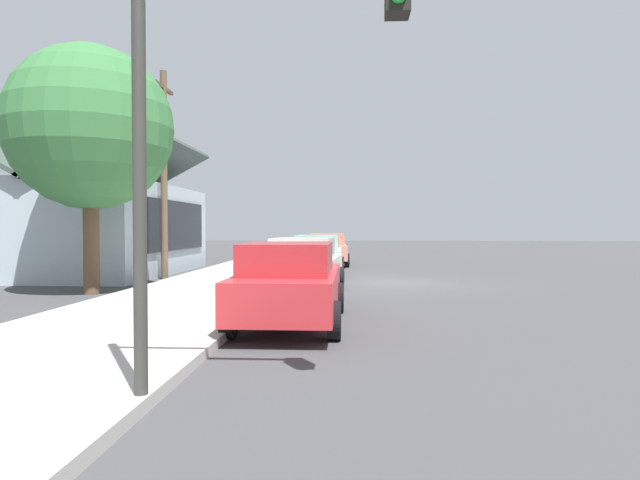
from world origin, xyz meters
TOP-DOWN VIEW (x-y plane):
  - ground_plane at (0.00, 0.00)m, footprint 120.00×120.00m
  - sidewalk_curb at (0.00, 5.60)m, footprint 60.00×4.20m
  - car_cherry at (-8.13, 2.62)m, footprint 4.74×1.99m
  - car_ivory at (-3.15, 2.77)m, footprint 4.46×2.18m
  - car_seafoam at (2.54, 2.77)m, footprint 4.67×2.09m
  - car_coral at (8.30, 2.66)m, footprint 4.64×2.25m
  - storefront_building at (3.00, 11.98)m, footprint 10.04×7.03m
  - shade_tree at (-3.63, 8.78)m, footprint 4.58×4.58m
  - traffic_light_main at (-13.03, 2.54)m, footprint 0.37×2.79m
  - utility_pole_wooden at (0.68, 8.20)m, footprint 1.80×0.24m
  - fire_hydrant_red at (-2.13, 4.20)m, footprint 0.22×0.22m

SIDE VIEW (x-z plane):
  - ground_plane at x=0.00m, z-range 0.00..0.00m
  - sidewalk_curb at x=0.00m, z-range 0.00..0.16m
  - fire_hydrant_red at x=-2.13m, z-range 0.14..0.85m
  - car_ivory at x=-3.15m, z-range 0.02..1.61m
  - car_cherry at x=-8.13m, z-range 0.02..1.61m
  - car_coral at x=8.30m, z-range 0.02..1.61m
  - car_seafoam at x=2.54m, z-range 0.02..1.61m
  - storefront_building at x=3.00m, z-range -0.81..4.67m
  - traffic_light_main at x=-13.03m, z-range 0.89..6.09m
  - utility_pole_wooden at x=0.68m, z-range 0.18..7.68m
  - shade_tree at x=-3.63m, z-range 1.17..8.13m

